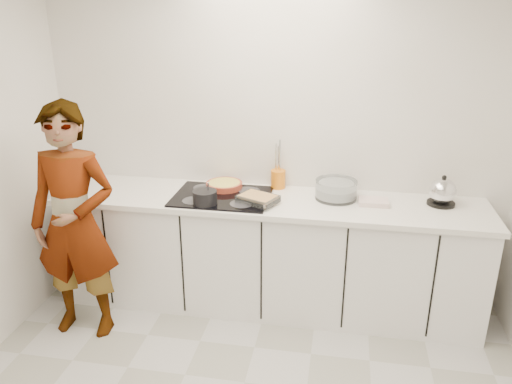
% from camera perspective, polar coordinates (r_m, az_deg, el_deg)
% --- Properties ---
extents(wall_back, '(3.60, 0.00, 2.60)m').
position_cam_1_polar(wall_back, '(3.92, 2.15, 6.18)').
color(wall_back, white).
rests_on(wall_back, ground).
extents(base_cabinets, '(3.20, 0.58, 0.87)m').
position_cam_1_polar(base_cabinets, '(3.94, 1.32, -7.27)').
color(base_cabinets, white).
rests_on(base_cabinets, floor).
extents(countertop, '(3.24, 0.64, 0.04)m').
position_cam_1_polar(countertop, '(3.75, 1.38, -1.11)').
color(countertop, white).
rests_on(countertop, base_cabinets).
extents(hob, '(0.72, 0.54, 0.01)m').
position_cam_1_polar(hob, '(3.78, -3.91, -0.49)').
color(hob, black).
rests_on(hob, countertop).
extents(tart_dish, '(0.30, 0.30, 0.05)m').
position_cam_1_polar(tart_dish, '(3.93, -3.65, 0.82)').
color(tart_dish, '#A33D27').
rests_on(tart_dish, hob).
extents(saucepan, '(0.20, 0.20, 0.17)m').
position_cam_1_polar(saucepan, '(3.62, -5.86, -0.59)').
color(saucepan, black).
rests_on(saucepan, hob).
extents(baking_dish, '(0.33, 0.29, 0.05)m').
position_cam_1_polar(baking_dish, '(3.64, 0.22, -0.74)').
color(baking_dish, silver).
rests_on(baking_dish, hob).
extents(mixing_bowl, '(0.34, 0.34, 0.14)m').
position_cam_1_polar(mixing_bowl, '(3.77, 9.13, 0.19)').
color(mixing_bowl, silver).
rests_on(mixing_bowl, countertop).
extents(tea_towel, '(0.22, 0.16, 0.04)m').
position_cam_1_polar(tea_towel, '(3.74, 13.28, -1.10)').
color(tea_towel, white).
rests_on(tea_towel, countertop).
extents(kettle, '(0.24, 0.24, 0.23)m').
position_cam_1_polar(kettle, '(3.85, 20.52, -0.04)').
color(kettle, black).
rests_on(kettle, countertop).
extents(utensil_crock, '(0.12, 0.12, 0.15)m').
position_cam_1_polar(utensil_crock, '(3.95, 2.54, 1.49)').
color(utensil_crock, orange).
rests_on(utensil_crock, countertop).
extents(cook, '(0.64, 0.43, 1.70)m').
position_cam_1_polar(cook, '(3.69, -20.04, -3.39)').
color(cook, white).
rests_on(cook, floor).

